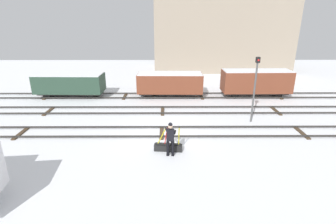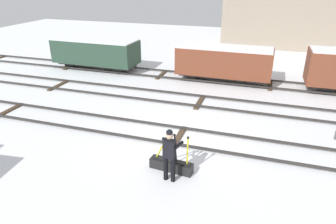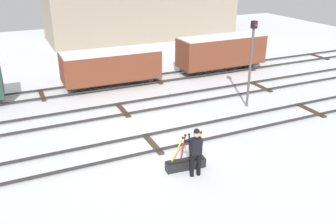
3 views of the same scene
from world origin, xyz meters
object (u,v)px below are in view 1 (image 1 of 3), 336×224
(rail_worker, at_px, (170,137))
(freight_car_back_track, at_px, (170,83))
(signal_post, at_px, (255,84))
(freight_car_near_switch, at_px, (70,84))
(switch_lever_frame, at_px, (168,146))
(freight_car_far_end, at_px, (256,82))

(rail_worker, height_order, freight_car_back_track, freight_car_back_track)
(signal_post, height_order, freight_car_near_switch, signal_post)
(switch_lever_frame, xyz_separation_m, freight_car_near_switch, (-8.82, 10.30, 0.99))
(signal_post, xyz_separation_m, freight_car_back_track, (-5.59, 6.12, -1.41))
(signal_post, distance_m, freight_car_back_track, 8.41)
(switch_lever_frame, bearing_deg, rail_worker, -73.14)
(signal_post, relative_size, freight_car_far_end, 0.73)
(signal_post, distance_m, freight_car_near_switch, 15.91)
(freight_car_far_end, relative_size, freight_car_back_track, 1.05)
(switch_lever_frame, bearing_deg, freight_car_far_end, 57.58)
(freight_car_near_switch, bearing_deg, signal_post, -21.46)
(freight_car_near_switch, height_order, freight_car_back_track, freight_car_back_track)
(switch_lever_frame, relative_size, freight_car_back_track, 0.27)
(rail_worker, distance_m, signal_post, 7.56)
(freight_car_far_end, bearing_deg, signal_post, -110.60)
(freight_car_near_switch, relative_size, freight_car_back_track, 1.04)
(freight_car_near_switch, bearing_deg, rail_worker, -49.23)
(signal_post, bearing_deg, rail_worker, -140.42)
(switch_lever_frame, xyz_separation_m, rail_worker, (0.11, -0.53, 0.82))
(rail_worker, distance_m, freight_car_far_end, 13.41)
(freight_car_back_track, bearing_deg, switch_lever_frame, -90.29)
(switch_lever_frame, xyz_separation_m, freight_car_back_track, (0.21, 10.30, 1.03))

